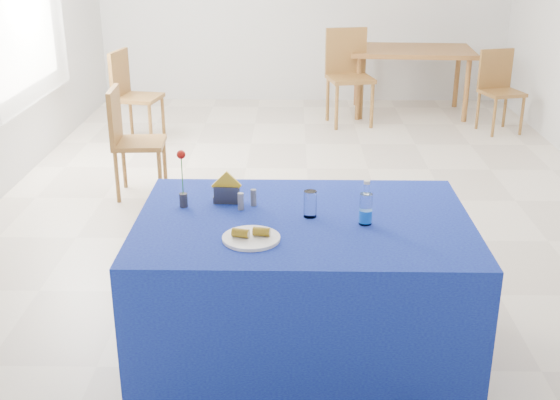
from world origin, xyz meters
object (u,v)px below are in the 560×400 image
(plate, at_px, (251,238))
(chair_win_b, at_px, (130,90))
(blue_table, at_px, (303,289))
(chair_bg_right, at_px, (499,85))
(water_bottle, at_px, (366,210))
(oak_table, at_px, (411,55))
(chair_win_a, at_px, (129,135))
(chair_bg_left, at_px, (348,69))

(plate, bearing_deg, chair_win_b, 109.59)
(blue_table, height_order, chair_bg_right, chair_bg_right)
(water_bottle, height_order, chair_win_b, water_bottle)
(blue_table, distance_m, chair_bg_right, 4.82)
(oak_table, height_order, chair_win_a, chair_win_a)
(blue_table, distance_m, chair_win_a, 2.67)
(chair_win_a, bearing_deg, plate, -159.64)
(water_bottle, bearing_deg, blue_table, 168.27)
(oak_table, bearing_deg, plate, -106.23)
(blue_table, relative_size, chair_win_b, 1.73)
(chair_bg_left, height_order, chair_win_b, chair_bg_left)
(chair_bg_right, bearing_deg, water_bottle, -128.82)
(plate, relative_size, water_bottle, 1.21)
(chair_bg_right, height_order, chair_win_b, chair_win_b)
(blue_table, distance_m, chair_win_b, 4.18)
(plate, xyz_separation_m, chair_bg_left, (0.79, 4.86, -0.17))
(oak_table, bearing_deg, blue_table, -104.48)
(plate, relative_size, oak_table, 0.18)
(plate, bearing_deg, chair_bg_left, 80.79)
(water_bottle, xyz_separation_m, chair_bg_left, (0.26, 4.68, -0.24))
(oak_table, bearing_deg, chair_win_b, -157.66)
(chair_win_b, bearing_deg, blue_table, -145.73)
(plate, distance_m, chair_bg_left, 4.93)
(plate, relative_size, chair_bg_left, 0.25)
(blue_table, xyz_separation_m, chair_bg_right, (2.13, 4.32, 0.11))
(chair_bg_right, bearing_deg, chair_bg_left, 153.30)
(plate, xyz_separation_m, blue_table, (0.24, 0.25, -0.39))
(chair_bg_right, bearing_deg, chair_win_a, -165.85)
(water_bottle, relative_size, chair_bg_left, 0.21)
(chair_bg_left, distance_m, chair_win_a, 3.02)
(plate, relative_size, blue_table, 0.16)
(chair_win_a, bearing_deg, blue_table, -152.79)
(water_bottle, distance_m, chair_win_a, 2.89)
(blue_table, relative_size, chair_bg_right, 1.87)
(plate, height_order, oak_table, plate)
(chair_win_a, bearing_deg, chair_bg_right, -63.47)
(blue_table, bearing_deg, water_bottle, -11.73)
(plate, height_order, chair_win_a, chair_win_a)
(chair_bg_right, distance_m, chair_win_a, 4.04)
(plate, relative_size, chair_bg_right, 0.30)
(chair_bg_left, bearing_deg, blue_table, -108.40)
(plate, distance_m, water_bottle, 0.56)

